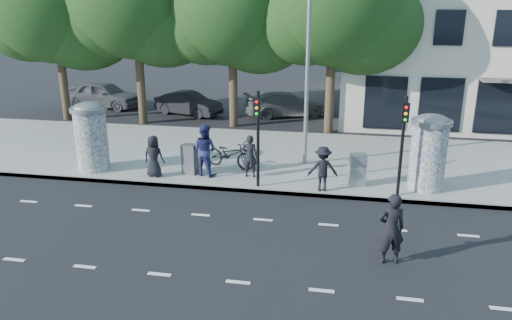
% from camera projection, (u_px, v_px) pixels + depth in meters
% --- Properties ---
extents(ground, '(120.00, 120.00, 0.00)m').
position_uv_depth(ground, '(255.00, 241.00, 14.06)').
color(ground, black).
rests_on(ground, ground).
extents(sidewalk, '(40.00, 8.00, 0.15)m').
position_uv_depth(sidewalk, '(287.00, 158.00, 21.05)').
color(sidewalk, gray).
rests_on(sidewalk, ground).
extents(curb, '(40.00, 0.10, 0.16)m').
position_uv_depth(curb, '(273.00, 192.00, 17.36)').
color(curb, slate).
rests_on(curb, ground).
extents(lane_dash_near, '(32.00, 0.12, 0.01)m').
position_uv_depth(lane_dash_near, '(238.00, 282.00, 12.01)').
color(lane_dash_near, silver).
rests_on(lane_dash_near, ground).
extents(lane_dash_far, '(32.00, 0.12, 0.01)m').
position_uv_depth(lane_dash_far, '(263.00, 220.00, 15.37)').
color(lane_dash_far, silver).
rests_on(lane_dash_far, ground).
extents(ad_column_left, '(1.36, 1.36, 2.65)m').
position_uv_depth(ad_column_left, '(91.00, 135.00, 19.03)').
color(ad_column_left, beige).
rests_on(ad_column_left, sidewalk).
extents(ad_column_right, '(1.36, 1.36, 2.65)m').
position_uv_depth(ad_column_right, '(429.00, 150.00, 17.09)').
color(ad_column_right, beige).
rests_on(ad_column_right, sidewalk).
extents(traffic_pole_near, '(0.22, 0.31, 3.40)m').
position_uv_depth(traffic_pole_near, '(258.00, 130.00, 17.02)').
color(traffic_pole_near, black).
rests_on(traffic_pole_near, sidewalk).
extents(traffic_pole_far, '(0.22, 0.31, 3.40)m').
position_uv_depth(traffic_pole_far, '(403.00, 136.00, 16.20)').
color(traffic_pole_far, black).
rests_on(traffic_pole_far, sidewalk).
extents(street_lamp, '(0.25, 0.93, 8.00)m').
position_uv_depth(street_lamp, '(308.00, 46.00, 18.64)').
color(street_lamp, slate).
rests_on(street_lamp, sidewalk).
extents(tree_far_left, '(7.20, 7.20, 9.26)m').
position_uv_depth(tree_far_left, '(54.00, 4.00, 26.05)').
color(tree_far_left, '#38281C').
rests_on(tree_far_left, ground).
extents(tree_near_left, '(6.80, 6.80, 8.97)m').
position_uv_depth(tree_near_left, '(232.00, 7.00, 24.65)').
color(tree_near_left, '#38281C').
rests_on(tree_near_left, ground).
extents(tree_center, '(7.00, 7.00, 9.30)m').
position_uv_depth(tree_center, '(334.00, 2.00, 23.34)').
color(tree_center, '#38281C').
rests_on(tree_center, ground).
extents(ped_a, '(0.80, 0.55, 1.57)m').
position_uv_depth(ped_a, '(154.00, 156.00, 18.44)').
color(ped_a, black).
rests_on(ped_a, sidewalk).
extents(ped_b, '(0.59, 0.39, 1.60)m').
position_uv_depth(ped_b, '(250.00, 156.00, 18.40)').
color(ped_b, black).
rests_on(ped_b, sidewalk).
extents(ped_c, '(1.13, 1.00, 1.96)m').
position_uv_depth(ped_c, '(205.00, 150.00, 18.54)').
color(ped_c, navy).
rests_on(ped_c, sidewalk).
extents(ped_d, '(1.10, 0.74, 1.58)m').
position_uv_depth(ped_d, '(323.00, 169.00, 17.09)').
color(ped_d, black).
rests_on(ped_d, sidewalk).
extents(man_road, '(0.78, 0.61, 1.90)m').
position_uv_depth(man_road, '(391.00, 229.00, 12.64)').
color(man_road, black).
rests_on(man_road, ground).
extents(bicycle, '(1.31, 2.23, 1.11)m').
position_uv_depth(bicycle, '(230.00, 154.00, 19.45)').
color(bicycle, black).
rests_on(bicycle, sidewalk).
extents(cabinet_left, '(0.62, 0.50, 1.15)m').
position_uv_depth(cabinet_left, '(190.00, 159.00, 18.80)').
color(cabinet_left, '#5E5F62').
rests_on(cabinet_left, sidewalk).
extents(cabinet_right, '(0.63, 0.51, 1.17)m').
position_uv_depth(cabinet_right, '(357.00, 170.00, 17.60)').
color(cabinet_right, gray).
rests_on(cabinet_right, sidewalk).
extents(car_left, '(2.68, 4.97, 1.61)m').
position_uv_depth(car_left, '(104.00, 95.00, 30.82)').
color(car_left, '#4A4B50').
rests_on(car_left, ground).
extents(car_mid, '(2.65, 4.27, 1.33)m').
position_uv_depth(car_mid, '(188.00, 104.00, 28.89)').
color(car_mid, black).
rests_on(car_mid, ground).
extents(car_right, '(3.62, 5.07, 1.36)m').
position_uv_depth(car_right, '(286.00, 104.00, 28.65)').
color(car_right, '#54565B').
rests_on(car_right, ground).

